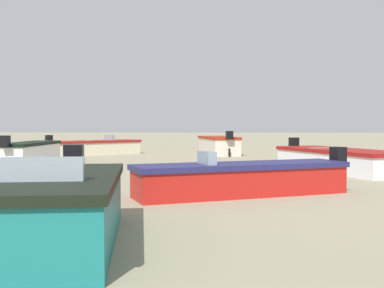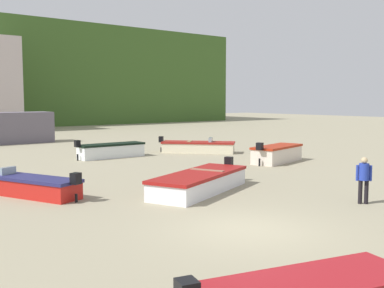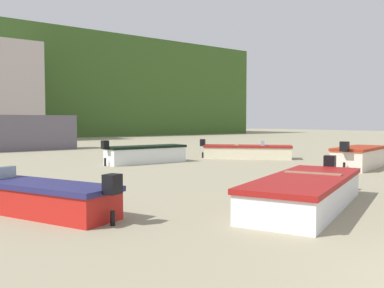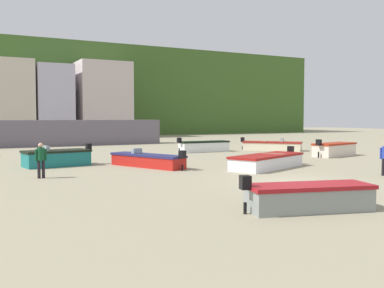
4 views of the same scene
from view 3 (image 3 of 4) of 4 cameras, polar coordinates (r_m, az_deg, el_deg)
townhouse_right at (r=50.18m, az=-24.38°, el=6.46°), size 7.13×6.64×10.53m
boat_cream_0 at (r=23.83m, az=7.52°, el=-1.03°), size 4.33×4.56×1.07m
boat_white_2 at (r=10.68m, az=15.20°, el=-6.26°), size 5.52×3.67×1.08m
boat_cream_3 at (r=20.21m, az=21.73°, el=-1.70°), size 4.18×2.31×1.27m
boat_red_4 at (r=10.55m, az=-21.54°, el=-6.55°), size 3.01×5.11×1.05m
boat_white_5 at (r=21.14m, az=-6.30°, el=-1.39°), size 4.45×1.26×1.20m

